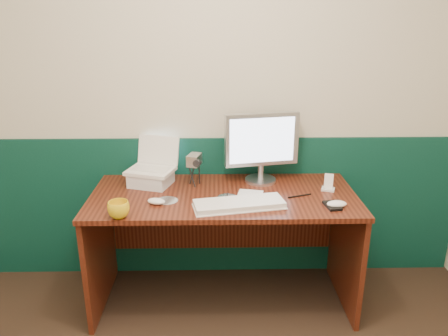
{
  "coord_description": "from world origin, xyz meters",
  "views": [
    {
      "loc": [
        0.05,
        -1.05,
        1.77
      ],
      "look_at": [
        0.1,
        1.23,
        0.97
      ],
      "focal_mm": 35.0,
      "sensor_mm": 36.0,
      "label": 1
    }
  ],
  "objects_px": {
    "desk": "(224,249)",
    "laptop": "(150,155)",
    "monitor": "(261,146)",
    "mug": "(119,210)",
    "keyboard": "(239,205)",
    "camcorder": "(195,172)"
  },
  "relations": [
    {
      "from": "laptop",
      "to": "mug",
      "type": "height_order",
      "value": "laptop"
    },
    {
      "from": "desk",
      "to": "camcorder",
      "type": "bearing_deg",
      "value": 139.08
    },
    {
      "from": "desk",
      "to": "keyboard",
      "type": "relative_size",
      "value": 3.18
    },
    {
      "from": "monitor",
      "to": "mug",
      "type": "height_order",
      "value": "monitor"
    },
    {
      "from": "laptop",
      "to": "mug",
      "type": "relative_size",
      "value": 2.39
    },
    {
      "from": "laptop",
      "to": "monitor",
      "type": "bearing_deg",
      "value": 21.46
    },
    {
      "from": "keyboard",
      "to": "monitor",
      "type": "bearing_deg",
      "value": 57.38
    },
    {
      "from": "monitor",
      "to": "camcorder",
      "type": "height_order",
      "value": "monitor"
    },
    {
      "from": "desk",
      "to": "keyboard",
      "type": "bearing_deg",
      "value": -65.76
    },
    {
      "from": "mug",
      "to": "monitor",
      "type": "bearing_deg",
      "value": 32.86
    },
    {
      "from": "monitor",
      "to": "laptop",
      "type": "bearing_deg",
      "value": 173.34
    },
    {
      "from": "keyboard",
      "to": "laptop",
      "type": "bearing_deg",
      "value": 136.32
    },
    {
      "from": "laptop",
      "to": "camcorder",
      "type": "distance_m",
      "value": 0.3
    },
    {
      "from": "laptop",
      "to": "desk",
      "type": "bearing_deg",
      "value": -2.25
    },
    {
      "from": "mug",
      "to": "camcorder",
      "type": "bearing_deg",
      "value": 50.42
    },
    {
      "from": "monitor",
      "to": "keyboard",
      "type": "height_order",
      "value": "monitor"
    },
    {
      "from": "keyboard",
      "to": "camcorder",
      "type": "bearing_deg",
      "value": 116.75
    },
    {
      "from": "camcorder",
      "to": "desk",
      "type": "bearing_deg",
      "value": -24.39
    },
    {
      "from": "monitor",
      "to": "mug",
      "type": "xyz_separation_m",
      "value": [
        -0.81,
        -0.52,
        -0.19
      ]
    },
    {
      "from": "monitor",
      "to": "camcorder",
      "type": "distance_m",
      "value": 0.45
    },
    {
      "from": "laptop",
      "to": "camcorder",
      "type": "relative_size",
      "value": 1.57
    },
    {
      "from": "desk",
      "to": "laptop",
      "type": "height_order",
      "value": "laptop"
    }
  ]
}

